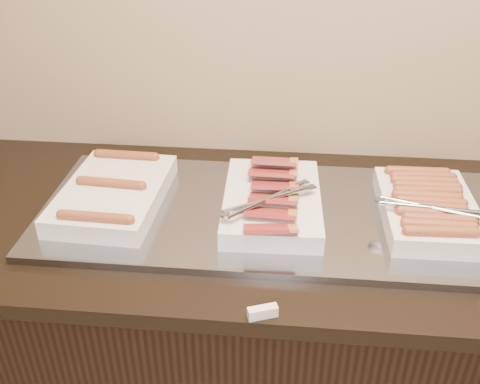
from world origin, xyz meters
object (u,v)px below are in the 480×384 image
Objects in this scene: counter at (269,339)px; dish_right at (429,207)px; dish_center at (272,201)px; warming_tray at (275,214)px; dish_left at (114,193)px.

dish_right is (0.38, -0.00, 0.50)m from counter.
dish_center is (-0.01, -0.00, 0.50)m from counter.
warming_tray is 3.11× the size of dish_center.
warming_tray is at bearing 20.62° from dish_center.
dish_right is at bearing -0.62° from warming_tray.
dish_left is 0.41m from dish_center.
dish_center is at bearing -157.70° from warming_tray.
dish_center reaches higher than warming_tray.
warming_tray is 0.42m from dish_left.
counter is at bearing 2.51° from dish_left.
dish_left is at bearing 179.14° from dish_right.
dish_right reaches higher than dish_left.
dish_center is (-0.01, -0.00, 0.04)m from warming_tray.
dish_center is 1.14× the size of dish_right.
warming_tray is 0.38m from dish_right.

